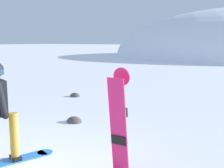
# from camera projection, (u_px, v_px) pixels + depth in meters

# --- Properties ---
(spare_snowboard) EXTENTS (0.28, 0.23, 1.65)m
(spare_snowboard) POSITION_uv_depth(u_px,v_px,m) (119.00, 121.00, 4.34)
(spare_snowboard) COLOR #D11E5B
(spare_snowboard) RESTS_ON ground
(rock_dark) EXTENTS (0.40, 0.34, 0.28)m
(rock_dark) POSITION_uv_depth(u_px,v_px,m) (75.00, 97.00, 10.57)
(rock_dark) COLOR #4C4742
(rock_dark) RESTS_ON ground
(rock_mid) EXTENTS (0.41, 0.35, 0.29)m
(rock_mid) POSITION_uv_depth(u_px,v_px,m) (74.00, 122.00, 7.23)
(rock_mid) COLOR #4C4742
(rock_mid) RESTS_ON ground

